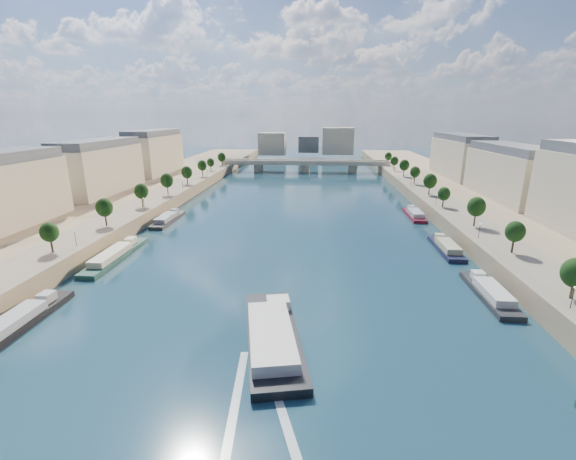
# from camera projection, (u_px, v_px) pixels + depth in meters

# --- Properties ---
(ground) EXTENTS (700.00, 700.00, 0.00)m
(ground) POSITION_uv_depth(u_px,v_px,m) (290.00, 235.00, 124.34)
(ground) COLOR #0C2937
(ground) RESTS_ON ground
(quay_left) EXTENTS (44.00, 520.00, 5.00)m
(quay_left) POSITION_uv_depth(u_px,v_px,m) (76.00, 223.00, 128.88)
(quay_left) COLOR #9E8460
(quay_left) RESTS_ON ground
(quay_right) EXTENTS (44.00, 520.00, 5.00)m
(quay_right) POSITION_uv_depth(u_px,v_px,m) (523.00, 233.00, 118.35)
(quay_right) COLOR #9E8460
(quay_right) RESTS_ON ground
(pave_left) EXTENTS (14.00, 520.00, 0.10)m
(pave_left) POSITION_uv_depth(u_px,v_px,m) (118.00, 216.00, 127.06)
(pave_left) COLOR gray
(pave_left) RESTS_ON quay_left
(pave_right) EXTENTS (14.00, 520.00, 0.10)m
(pave_right) POSITION_uv_depth(u_px,v_px,m) (474.00, 224.00, 118.72)
(pave_right) COLOR gray
(pave_right) RESTS_ON quay_right
(trees_left) EXTENTS (4.80, 268.80, 8.26)m
(trees_left) POSITION_uv_depth(u_px,v_px,m) (125.00, 199.00, 127.26)
(trees_left) COLOR #382B1E
(trees_left) RESTS_ON ground
(trees_right) EXTENTS (4.80, 268.80, 8.26)m
(trees_right) POSITION_uv_depth(u_px,v_px,m) (458.00, 199.00, 126.86)
(trees_right) COLOR #382B1E
(trees_right) RESTS_ON ground
(lamps_left) EXTENTS (0.36, 200.36, 4.28)m
(lamps_left) POSITION_uv_depth(u_px,v_px,m) (115.00, 216.00, 116.39)
(lamps_left) COLOR black
(lamps_left) RESTS_ON ground
(lamps_right) EXTENTS (0.36, 200.36, 4.28)m
(lamps_right) POSITION_uv_depth(u_px,v_px,m) (455.00, 211.00, 123.04)
(lamps_right) COLOR black
(lamps_right) RESTS_ON ground
(buildings_left) EXTENTS (16.00, 226.00, 23.20)m
(buildings_left) POSITION_uv_depth(u_px,v_px,m) (55.00, 176.00, 137.29)
(buildings_left) COLOR beige
(buildings_left) RESTS_ON ground
(buildings_right) EXTENTS (16.00, 226.00, 23.20)m
(buildings_right) POSITION_uv_depth(u_px,v_px,m) (554.00, 182.00, 124.86)
(buildings_right) COLOR beige
(buildings_right) RESTS_ON ground
(skyline) EXTENTS (79.00, 42.00, 22.00)m
(skyline) POSITION_uv_depth(u_px,v_px,m) (312.00, 142.00, 329.57)
(skyline) COLOR beige
(skyline) RESTS_ON ground
(bridge) EXTENTS (112.00, 12.00, 8.15)m
(bridge) POSITION_uv_depth(u_px,v_px,m) (305.00, 165.00, 259.95)
(bridge) COLOR #C1B79E
(bridge) RESTS_ON ground
(tour_barge) EXTENTS (14.30, 31.08, 4.07)m
(tour_barge) POSITION_uv_depth(u_px,v_px,m) (273.00, 335.00, 65.65)
(tour_barge) COLOR black
(tour_barge) RESTS_ON ground
(wake) EXTENTS (12.65, 26.02, 0.04)m
(wake) POSITION_uv_depth(u_px,v_px,m) (258.00, 412.00, 50.17)
(wake) COLOR silver
(wake) RESTS_ON ground
(moored_barges_left) EXTENTS (5.00, 158.22, 3.60)m
(moored_barges_left) POSITION_uv_depth(u_px,v_px,m) (35.00, 311.00, 74.30)
(moored_barges_left) COLOR #1A1937
(moored_barges_left) RESTS_ON ground
(moored_barges_right) EXTENTS (5.00, 161.42, 3.60)m
(moored_barges_right) POSITION_uv_depth(u_px,v_px,m) (501.00, 305.00, 76.73)
(moored_barges_right) COLOR black
(moored_barges_right) RESTS_ON ground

